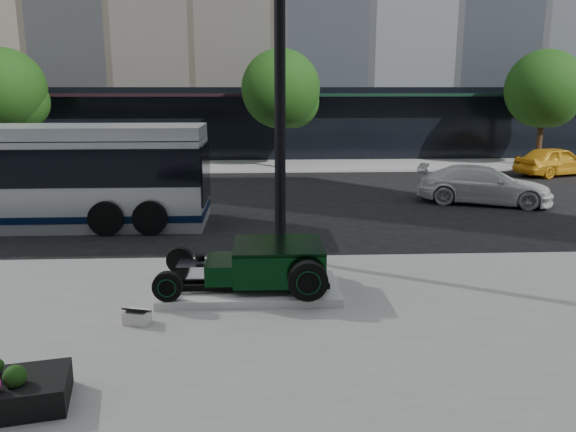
{
  "coord_description": "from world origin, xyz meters",
  "views": [
    {
      "loc": [
        -0.01,
        -14.64,
        4.0
      ],
      "look_at": [
        0.59,
        -2.49,
        1.2
      ],
      "focal_mm": 35.0,
      "sensor_mm": 36.0,
      "label": 1
    }
  ],
  "objects_px": {
    "hot_rod": "(267,263)",
    "lamppost": "(280,93)",
    "yellow_taxi": "(556,161)",
    "white_sedan": "(484,185)"
  },
  "relations": [
    {
      "from": "hot_rod",
      "to": "lamppost",
      "type": "height_order",
      "value": "lamppost"
    },
    {
      "from": "lamppost",
      "to": "hot_rod",
      "type": "bearing_deg",
      "value": -98.88
    },
    {
      "from": "hot_rod",
      "to": "yellow_taxi",
      "type": "relative_size",
      "value": 0.82
    },
    {
      "from": "lamppost",
      "to": "yellow_taxi",
      "type": "xyz_separation_m",
      "value": [
        13.17,
        12.69,
        -3.21
      ]
    },
    {
      "from": "yellow_taxi",
      "to": "lamppost",
      "type": "bearing_deg",
      "value": 114.96
    },
    {
      "from": "hot_rod",
      "to": "white_sedan",
      "type": "relative_size",
      "value": 0.71
    },
    {
      "from": "hot_rod",
      "to": "lamppost",
      "type": "xyz_separation_m",
      "value": [
        0.33,
        2.12,
        3.19
      ]
    },
    {
      "from": "hot_rod",
      "to": "lamppost",
      "type": "relative_size",
      "value": 0.4
    },
    {
      "from": "white_sedan",
      "to": "yellow_taxi",
      "type": "xyz_separation_m",
      "value": [
        5.79,
        6.09,
        0.01
      ]
    },
    {
      "from": "white_sedan",
      "to": "yellow_taxi",
      "type": "bearing_deg",
      "value": -22.94
    }
  ]
}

